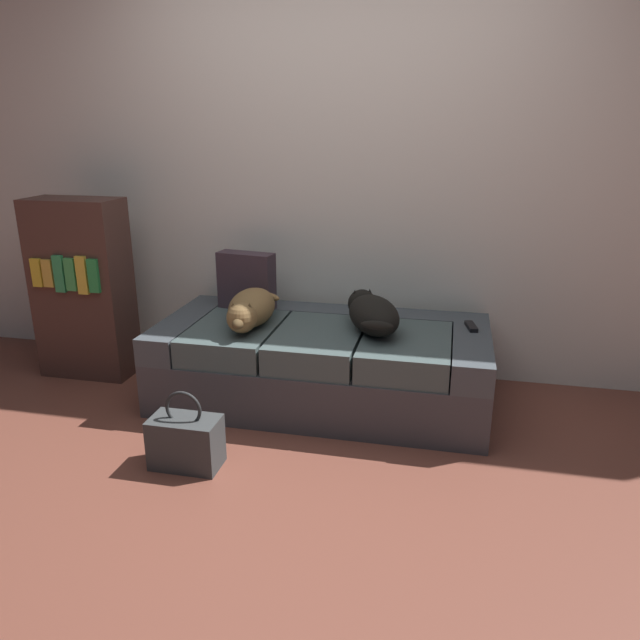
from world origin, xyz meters
TOP-DOWN VIEW (x-y plane):
  - ground_plane at (0.00, 0.00)m, footprint 10.00×10.00m
  - back_wall at (0.00, 1.62)m, footprint 6.40×0.10m
  - couch at (0.00, 1.06)m, footprint 1.83×0.87m
  - dog_tan at (-0.38, 0.97)m, footprint 0.27×0.58m
  - dog_dark at (0.28, 1.04)m, footprint 0.41×0.55m
  - tv_remote at (0.81, 1.19)m, footprint 0.07×0.16m
  - throw_pillow at (-0.52, 1.29)m, footprint 0.35×0.17m
  - handbag at (-0.46, 0.24)m, footprint 0.32×0.18m
  - bookshelf at (-1.52, 1.14)m, footprint 0.56×0.30m

SIDE VIEW (x-z plane):
  - ground_plane at x=0.00m, z-range 0.00..0.00m
  - handbag at x=-0.46m, z-range -0.06..0.31m
  - couch at x=0.00m, z-range 0.00..0.45m
  - tv_remote at x=0.81m, z-range 0.45..0.47m
  - dog_dark at x=0.28m, z-range 0.45..0.65m
  - dog_tan at x=-0.38m, z-range 0.45..0.65m
  - bookshelf at x=-1.52m, z-range 0.00..1.10m
  - throw_pillow at x=-0.52m, z-range 0.45..0.79m
  - back_wall at x=0.00m, z-range 0.00..2.80m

